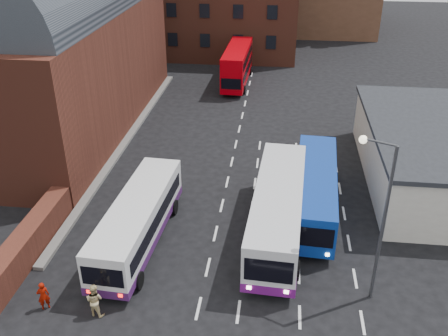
# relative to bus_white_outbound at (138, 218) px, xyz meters

# --- Properties ---
(ground) EXTENTS (180.00, 180.00, 0.00)m
(ground) POSITION_rel_bus_white_outbound_xyz_m (4.32, -4.17, -1.72)
(ground) COLOR black
(railway_station) EXTENTS (12.00, 28.00, 16.00)m
(railway_station) POSITION_rel_bus_white_outbound_xyz_m (-11.18, 16.83, 5.92)
(railway_station) COLOR #602B1E
(railway_station) RESTS_ON ground
(forecourt_wall) EXTENTS (1.20, 10.00, 1.80)m
(forecourt_wall) POSITION_rel_bus_white_outbound_xyz_m (-5.88, -2.17, -0.82)
(forecourt_wall) COLOR #602B1E
(forecourt_wall) RESTS_ON ground
(cream_building) EXTENTS (10.40, 16.40, 4.25)m
(cream_building) POSITION_rel_bus_white_outbound_xyz_m (19.32, 9.83, 0.44)
(cream_building) COLOR beige
(cream_building) RESTS_ON ground
(brick_terrace) EXTENTS (22.00, 10.00, 11.00)m
(brick_terrace) POSITION_rel_bus_white_outbound_xyz_m (-1.68, 41.83, 3.78)
(brick_terrace) COLOR brown
(brick_terrace) RESTS_ON ground
(bus_white_outbound) EXTENTS (3.13, 10.78, 2.91)m
(bus_white_outbound) POSITION_rel_bus_white_outbound_xyz_m (0.00, 0.00, 0.00)
(bus_white_outbound) COLOR silver
(bus_white_outbound) RESTS_ON ground
(bus_white_inbound) EXTENTS (3.52, 12.12, 3.27)m
(bus_white_inbound) POSITION_rel_bus_white_outbound_xyz_m (8.01, 1.78, 0.21)
(bus_white_inbound) COLOR silver
(bus_white_inbound) RESTS_ON ground
(bus_blue) EXTENTS (3.28, 11.07, 2.98)m
(bus_blue) POSITION_rel_bus_white_outbound_xyz_m (10.32, 4.57, 0.04)
(bus_blue) COLOR navy
(bus_blue) RESTS_ON ground
(bus_red_double) EXTENTS (2.77, 10.19, 4.05)m
(bus_red_double) POSITION_rel_bus_white_outbound_xyz_m (2.92, 29.87, 0.44)
(bus_red_double) COLOR #B50008
(bus_red_double) RESTS_ON ground
(street_lamp) EXTENTS (1.64, 0.91, 8.71)m
(street_lamp) POSITION_rel_bus_white_outbound_xyz_m (12.65, -3.00, 3.54)
(street_lamp) COLOR #47494E
(street_lamp) RESTS_ON ground
(pedestrian_red) EXTENTS (0.70, 0.63, 1.60)m
(pedestrian_red) POSITION_rel_bus_white_outbound_xyz_m (-3.23, -5.84, -0.92)
(pedestrian_red) COLOR #850E01
(pedestrian_red) RESTS_ON ground
(pedestrian_beige) EXTENTS (1.01, 0.86, 1.81)m
(pedestrian_beige) POSITION_rel_bus_white_outbound_xyz_m (-0.58, -5.92, -0.81)
(pedestrian_beige) COLOR #CDB980
(pedestrian_beige) RESTS_ON ground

